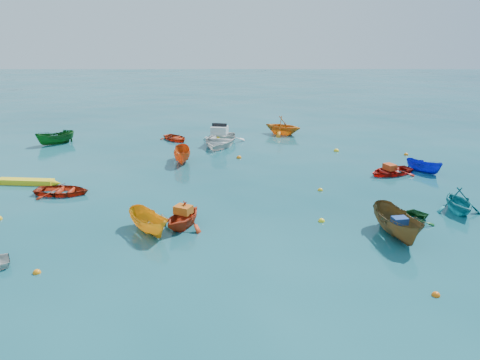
{
  "coord_description": "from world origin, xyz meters",
  "views": [
    {
      "loc": [
        -0.08,
        -20.35,
        8.83
      ],
      "look_at": [
        0.0,
        5.0,
        0.4
      ],
      "focal_mm": 35.0,
      "sensor_mm": 36.0,
      "label": 1
    }
  ],
  "objects": [
    {
      "name": "ground",
      "position": [
        0.0,
        0.0,
        0.0
      ],
      "size": [
        160.0,
        160.0,
        0.0
      ],
      "primitive_type": "plane",
      "color": "#0A4049",
      "rests_on": "ground"
    },
    {
      "name": "sampan_brown_mid",
      "position": [
        6.83,
        -1.69,
        0.0
      ],
      "size": [
        1.9,
        3.67,
        1.35
      ],
      "primitive_type": "imported",
      "rotation": [
        0.0,
        0.0,
        0.17
      ],
      "color": "brown",
      "rests_on": "ground"
    },
    {
      "name": "dinghy_orange_w",
      "position": [
        -2.62,
        -0.63,
        0.0
      ],
      "size": [
        3.02,
        3.18,
        1.31
      ],
      "primitive_type": "imported",
      "rotation": [
        0.0,
        0.0,
        -0.46
      ],
      "color": "red",
      "rests_on": "ground"
    },
    {
      "name": "sampan_yellow_mid",
      "position": [
        -4.08,
        -1.2,
        0.0
      ],
      "size": [
        2.61,
        2.96,
        1.12
      ],
      "primitive_type": "imported",
      "rotation": [
        0.0,
        0.0,
        0.65
      ],
      "color": "orange",
      "rests_on": "ground"
    },
    {
      "name": "dinghy_green_e",
      "position": [
        7.56,
        -0.39,
        0.0
      ],
      "size": [
        3.64,
        3.51,
        0.62
      ],
      "primitive_type": "imported",
      "rotation": [
        0.0,
        0.0,
        -0.9
      ],
      "color": "#10461C",
      "rests_on": "ground"
    },
    {
      "name": "dinghy_cyan_se",
      "position": [
        10.81,
        1.18,
        0.0
      ],
      "size": [
        2.19,
        2.54,
        1.32
      ],
      "primitive_type": "imported",
      "rotation": [
        0.0,
        0.0,
        -0.01
      ],
      "color": "teal",
      "rests_on": "ground"
    },
    {
      "name": "dinghy_red_nw",
      "position": [
        -9.75,
        3.78,
        0.0
      ],
      "size": [
        3.11,
        2.33,
        0.61
      ],
      "primitive_type": "imported",
      "rotation": [
        0.0,
        0.0,
        1.5
      ],
      "color": "#AA250E",
      "rests_on": "ground"
    },
    {
      "name": "sampan_orange_n",
      "position": [
        -3.87,
        10.1,
        0.0
      ],
      "size": [
        1.35,
        3.04,
        1.14
      ],
      "primitive_type": "imported",
      "rotation": [
        0.0,
        0.0,
        0.08
      ],
      "color": "#CF4B13",
      "rests_on": "ground"
    },
    {
      "name": "dinghy_red_ne",
      "position": [
        9.37,
        7.33,
        0.0
      ],
      "size": [
        3.57,
        3.16,
        0.61
      ],
      "primitive_type": "imported",
      "rotation": [
        0.0,
        0.0,
        -1.14
      ],
      "color": "#AD160E",
      "rests_on": "ground"
    },
    {
      "name": "sampan_blue_far",
      "position": [
        11.57,
        7.77,
        0.0
      ],
      "size": [
        2.24,
        2.31,
        0.9
      ],
      "primitive_type": "imported",
      "rotation": [
        0.0,
        0.0,
        0.75
      ],
      "color": "#0D17AE",
      "rests_on": "ground"
    },
    {
      "name": "dinghy_red_far",
      "position": [
        -5.16,
        16.43,
        0.0
      ],
      "size": [
        3.16,
        3.26,
        0.55
      ],
      "primitive_type": "imported",
      "rotation": [
        0.0,
        0.0,
        0.69
      ],
      "color": "#B82D0F",
      "rests_on": "ground"
    },
    {
      "name": "dinghy_orange_far",
      "position": [
        3.65,
        18.47,
        0.0
      ],
      "size": [
        4.07,
        3.9,
        1.65
      ],
      "primitive_type": "imported",
      "rotation": [
        0.0,
        0.0,
        1.05
      ],
      "color": "orange",
      "rests_on": "ground"
    },
    {
      "name": "sampan_green_far",
      "position": [
        -14.29,
        15.1,
        0.0
      ],
      "size": [
        3.01,
        2.65,
        1.13
      ],
      "primitive_type": "imported",
      "rotation": [
        0.0,
        0.0,
        -0.93
      ],
      "color": "#135219",
      "rests_on": "ground"
    },
    {
      "name": "kayak_yellow",
      "position": [
        -12.49,
        5.49,
        0.0
      ],
      "size": [
        4.01,
        0.94,
        0.4
      ],
      "primitive_type": null,
      "rotation": [
        0.0,
        0.0,
        1.48
      ],
      "color": "yellow",
      "rests_on": "ground"
    },
    {
      "name": "motorboat_white",
      "position": [
        -1.54,
        14.87,
        0.0
      ],
      "size": [
        4.29,
        5.39,
        1.6
      ],
      "primitive_type": "imported",
      "rotation": [
        0.0,
        0.0,
        -0.19
      ],
      "color": "silver",
      "rests_on": "ground"
    },
    {
      "name": "tarp_blue_a",
      "position": [
        6.86,
        -1.84,
        0.83
      ],
      "size": [
        0.69,
        0.57,
        0.3
      ],
      "primitive_type": "cube",
      "rotation": [
        0.0,
        0.0,
        0.17
      ],
      "color": "navy",
      "rests_on": "sampan_brown_mid"
    },
    {
      "name": "tarp_orange_a",
      "position": [
        -2.6,
        -0.59,
        0.84
      ],
      "size": [
        0.93,
        0.85,
        0.37
      ],
      "primitive_type": "cube",
      "rotation": [
        0.0,
        0.0,
        -0.46
      ],
      "color": "#CA5A14",
      "rests_on": "dinghy_orange_w"
    },
    {
      "name": "tarp_orange_b",
      "position": [
        9.28,
        7.28,
        0.48
      ],
      "size": [
        0.81,
        0.9,
        0.36
      ],
      "primitive_type": "cube",
      "rotation": [
        0.0,
        0.0,
        -1.14
      ],
      "color": "#C43D14",
      "rests_on": "dinghy_red_ne"
    },
    {
      "name": "buoy_or_a",
      "position": [
        -7.64,
        -4.83,
        0.0
      ],
      "size": [
        0.3,
        0.3,
        0.3
      ],
      "primitive_type": "sphere",
      "color": "orange",
      "rests_on": "ground"
    },
    {
      "name": "buoy_ye_a",
      "position": [
        3.84,
        -0.02,
        0.0
      ],
      "size": [
        0.31,
        0.31,
        0.31
      ],
      "primitive_type": "sphere",
      "color": "yellow",
      "rests_on": "ground"
    },
    {
      "name": "buoy_or_b",
      "position": [
        6.69,
        -6.41,
        0.0
      ],
      "size": [
        0.29,
        0.29,
        0.29
      ],
      "primitive_type": "sphere",
      "color": "orange",
      "rests_on": "ground"
    },
    {
      "name": "buoy_or_c",
      "position": [
        -0.05,
        11.06,
        0.0
      ],
      "size": [
        0.36,
        0.36,
        0.36
      ],
      "primitive_type": "sphere",
      "color": "orange",
      "rests_on": "ground"
    },
    {
      "name": "buoy_ye_c",
      "position": [
        4.51,
        4.32,
        0.0
      ],
      "size": [
        0.29,
        0.29,
        0.29
      ],
      "primitive_type": "sphere",
      "color": "yellow",
      "rests_on": "ground"
    },
    {
      "name": "buoy_or_d",
      "position": [
        11.89,
        11.82,
        0.0
      ],
      "size": [
        0.32,
        0.32,
        0.32
      ],
      "primitive_type": "sphere",
      "color": "orange",
      "rests_on": "ground"
    },
    {
      "name": "buoy_ye_d",
      "position": [
        -1.77,
        16.82,
        0.0
      ],
      "size": [
        0.38,
        0.38,
        0.38
      ],
      "primitive_type": "sphere",
      "color": "yellow",
      "rests_on": "ground"
    },
    {
      "name": "buoy_or_e",
      "position": [
        -1.4,
        17.77,
        0.0
      ],
      "size": [
        0.31,
        0.31,
        0.31
      ],
      "primitive_type": "sphere",
      "color": "#D75C0B",
      "rests_on": "ground"
    },
    {
      "name": "buoy_ye_e",
      "position": [
        7.12,
        12.9,
        0.0
      ],
      "size": [
        0.38,
        0.38,
        0.38
      ],
      "primitive_type": "sphere",
      "color": "yellow",
      "rests_on": "ground"
    }
  ]
}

